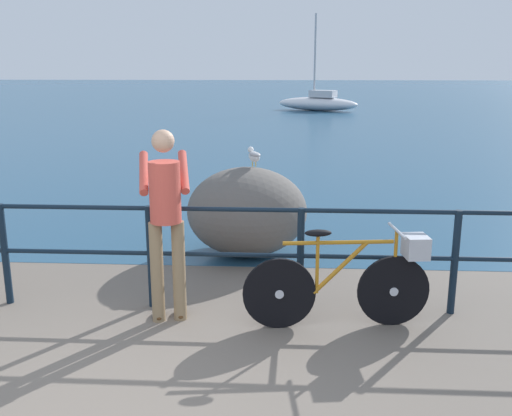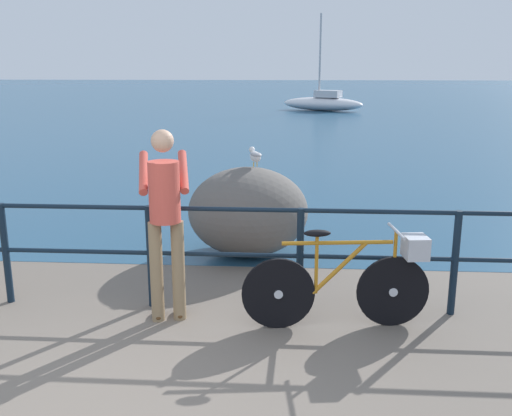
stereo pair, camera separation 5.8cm
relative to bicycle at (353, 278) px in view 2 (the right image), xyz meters
The scene contains 8 objects.
ground_plane 18.33m from the bicycle, 96.02° to the left, with size 120.00×120.00×0.10m, color #6B6056.
sea_surface 46.56m from the bicycle, 92.37° to the left, with size 120.00×90.00×0.01m, color navy.
promenade_railing 1.96m from the bicycle, behind, with size 8.78×0.07×1.02m.
bicycle is the anchor object (origin of this frame).
person_at_railing 1.78m from the bicycle, behind, with size 0.54×0.67×1.78m.
breakwater_boulder_main 2.31m from the bicycle, 118.58° to the left, with size 1.49×1.41×1.10m.
seagull 2.48m from the bicycle, 115.75° to the left, with size 0.22×0.33×0.23m.
sailboat 25.83m from the bicycle, 87.93° to the left, with size 4.55×2.99×4.90m.
Camera 2 is at (1.38, -3.10, 2.32)m, focal length 40.20 mm.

